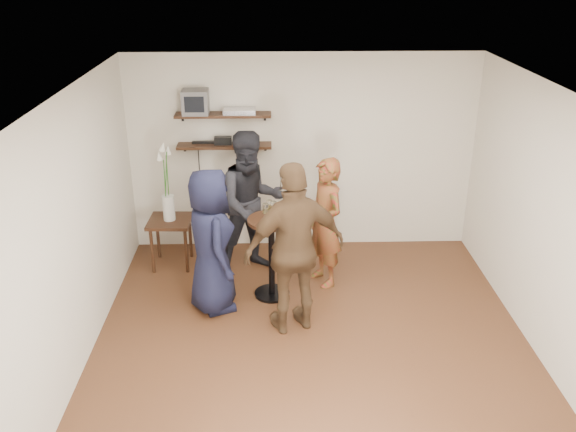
# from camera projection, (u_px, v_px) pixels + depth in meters

# --- Properties ---
(room) EXTENTS (4.58, 5.08, 2.68)m
(room) POSITION_uv_depth(u_px,v_px,m) (315.00, 235.00, 5.66)
(room) COLOR #472717
(room) RESTS_ON ground
(shelf_upper) EXTENTS (1.20, 0.25, 0.04)m
(shelf_upper) POSITION_uv_depth(u_px,v_px,m) (223.00, 115.00, 7.59)
(shelf_upper) COLOR black
(shelf_upper) RESTS_ON room
(shelf_lower) EXTENTS (1.20, 0.25, 0.04)m
(shelf_lower) POSITION_uv_depth(u_px,v_px,m) (224.00, 146.00, 7.75)
(shelf_lower) COLOR black
(shelf_lower) RESTS_ON room
(crt_monitor) EXTENTS (0.32, 0.30, 0.30)m
(crt_monitor) POSITION_uv_depth(u_px,v_px,m) (196.00, 102.00, 7.52)
(crt_monitor) COLOR #59595B
(crt_monitor) RESTS_ON shelf_upper
(dvd_deck) EXTENTS (0.40, 0.24, 0.06)m
(dvd_deck) POSITION_uv_depth(u_px,v_px,m) (240.00, 111.00, 7.58)
(dvd_deck) COLOR silver
(dvd_deck) RESTS_ON shelf_upper
(radio) EXTENTS (0.22, 0.10, 0.10)m
(radio) POSITION_uv_depth(u_px,v_px,m) (223.00, 141.00, 7.73)
(radio) COLOR black
(radio) RESTS_ON shelf_lower
(power_strip) EXTENTS (0.30, 0.05, 0.03)m
(power_strip) POSITION_uv_depth(u_px,v_px,m) (204.00, 142.00, 7.78)
(power_strip) COLOR black
(power_strip) RESTS_ON shelf_lower
(side_table) EXTENTS (0.54, 0.54, 0.63)m
(side_table) POSITION_uv_depth(u_px,v_px,m) (170.00, 227.00, 7.68)
(side_table) COLOR black
(side_table) RESTS_ON room
(vase_lilies) EXTENTS (0.20, 0.21, 1.04)m
(vase_lilies) POSITION_uv_depth(u_px,v_px,m) (168.00, 195.00, 7.51)
(vase_lilies) COLOR silver
(vase_lilies) RESTS_ON side_table
(drinks_table) EXTENTS (0.54, 0.54, 0.98)m
(drinks_table) POSITION_uv_depth(u_px,v_px,m) (272.00, 247.00, 6.95)
(drinks_table) COLOR black
(drinks_table) RESTS_ON room
(wine_glass_fl) EXTENTS (0.07, 0.07, 0.20)m
(wine_glass_fl) POSITION_uv_depth(u_px,v_px,m) (266.00, 209.00, 6.71)
(wine_glass_fl) COLOR silver
(wine_glass_fl) RESTS_ON drinks_table
(wine_glass_fr) EXTENTS (0.06, 0.06, 0.19)m
(wine_glass_fr) POSITION_uv_depth(u_px,v_px,m) (277.00, 209.00, 6.73)
(wine_glass_fr) COLOR silver
(wine_glass_fr) RESTS_ON drinks_table
(wine_glass_bl) EXTENTS (0.06, 0.06, 0.19)m
(wine_glass_bl) POSITION_uv_depth(u_px,v_px,m) (270.00, 206.00, 6.82)
(wine_glass_bl) COLOR silver
(wine_glass_bl) RESTS_ON drinks_table
(wine_glass_br) EXTENTS (0.07, 0.07, 0.21)m
(wine_glass_br) POSITION_uv_depth(u_px,v_px,m) (274.00, 207.00, 6.76)
(wine_glass_br) COLOR silver
(wine_glass_br) RESTS_ON drinks_table
(person_plaid) EXTENTS (0.59, 0.68, 1.58)m
(person_plaid) POSITION_uv_depth(u_px,v_px,m) (325.00, 223.00, 7.17)
(person_plaid) COLOR #AF141F
(person_plaid) RESTS_ON room
(person_dark) EXTENTS (1.06, 0.94, 1.80)m
(person_dark) POSITION_uv_depth(u_px,v_px,m) (252.00, 203.00, 7.44)
(person_dark) COLOR black
(person_dark) RESTS_ON room
(person_navy) EXTENTS (0.77, 0.94, 1.65)m
(person_navy) POSITION_uv_depth(u_px,v_px,m) (211.00, 241.00, 6.63)
(person_navy) COLOR black
(person_navy) RESTS_ON room
(person_brown) EXTENTS (1.18, 0.80, 1.86)m
(person_brown) POSITION_uv_depth(u_px,v_px,m) (295.00, 249.00, 6.23)
(person_brown) COLOR #4A3420
(person_brown) RESTS_ON room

